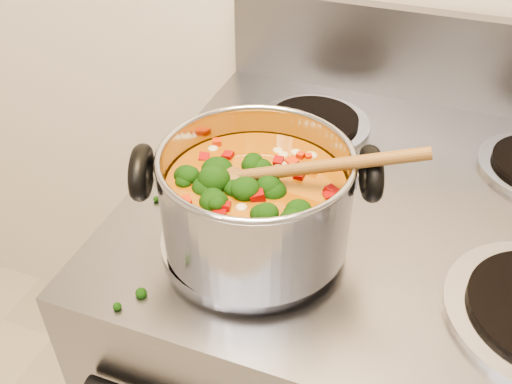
# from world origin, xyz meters

# --- Properties ---
(stockpot) EXTENTS (0.29, 0.23, 0.14)m
(stockpot) POSITION_xyz_m (-0.16, 1.00, 1.00)
(stockpot) COLOR #A2A2AA
(stockpot) RESTS_ON electric_range
(wooden_spoon) EXTENTS (0.27, 0.08, 0.09)m
(wooden_spoon) POSITION_xyz_m (-0.14, 1.00, 1.04)
(wooden_spoon) COLOR brown
(wooden_spoon) RESTS_ON stockpot
(cooktop_crumbs) EXTENTS (0.26, 0.22, 0.01)m
(cooktop_crumbs) POSITION_xyz_m (-0.07, 0.94, 0.92)
(cooktop_crumbs) COLOR black
(cooktop_crumbs) RESTS_ON electric_range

